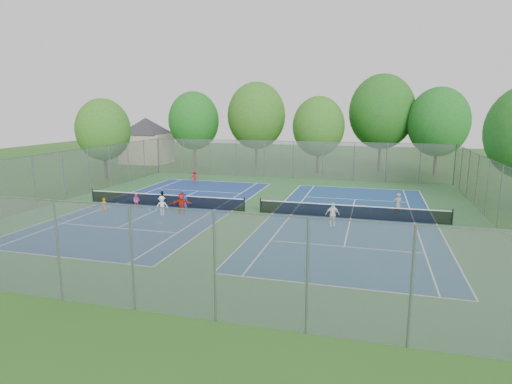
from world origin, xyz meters
TOP-DOWN VIEW (x-y plane):
  - ground at (0.00, 0.00)m, footprint 120.00×120.00m
  - court_pad at (0.00, 0.00)m, footprint 32.00×32.00m
  - court_left at (-7.00, 0.00)m, footprint 10.97×23.77m
  - court_right at (7.00, 0.00)m, footprint 10.97×23.77m
  - net_left at (-7.00, 0.00)m, footprint 12.87×0.10m
  - net_right at (7.00, 0.00)m, footprint 12.87×0.10m
  - fence_north at (0.00, 16.00)m, footprint 32.00×0.10m
  - fence_south at (0.00, -16.00)m, footprint 32.00×0.10m
  - fence_west at (-16.00, 0.00)m, footprint 0.10×32.00m
  - fence_east at (16.00, 0.00)m, footprint 0.10×32.00m
  - house at (-22.00, 24.00)m, footprint 11.03×11.03m
  - tree_nw at (-14.00, 22.00)m, footprint 6.40×6.40m
  - tree_nl at (-6.00, 23.00)m, footprint 7.20×7.20m
  - tree_nc at (2.00, 21.00)m, footprint 6.00×6.00m
  - tree_nr at (9.00, 24.00)m, footprint 7.60×7.60m
  - tree_ne at (15.00, 22.00)m, footprint 6.60×6.60m
  - tree_side_w at (-19.00, 10.00)m, footprint 5.60×5.60m
  - ball_crate at (-7.36, -1.70)m, footprint 0.40×0.40m
  - ball_hopper at (-5.83, 0.98)m, footprint 0.38×0.38m
  - student_a at (-9.96, -3.45)m, footprint 0.44×0.30m
  - student_b at (-8.88, -0.93)m, footprint 0.58×0.49m
  - student_c at (-5.84, -2.66)m, footprint 1.03×0.81m
  - student_d at (-6.89, -0.60)m, footprint 0.84×0.62m
  - student_e at (-5.15, -0.60)m, footprint 0.72×0.47m
  - student_f at (-4.58, -2.13)m, footprint 1.55×0.90m
  - child_far_baseline at (-8.86, 10.10)m, footprint 0.88×0.54m
  - instructor at (10.10, 1.80)m, footprint 0.66×0.51m
  - teen_court_b at (5.96, -2.28)m, footprint 0.98×0.65m
  - tennis_ball_0 at (-9.74, -6.16)m, footprint 0.07×0.07m
  - tennis_ball_1 at (-8.22, -1.76)m, footprint 0.07×0.07m
  - tennis_ball_2 at (-4.03, -3.16)m, footprint 0.07×0.07m
  - tennis_ball_3 at (-9.97, -4.30)m, footprint 0.07×0.07m
  - tennis_ball_4 at (-9.87, -5.03)m, footprint 0.07×0.07m
  - tennis_ball_5 at (-3.28, -2.79)m, footprint 0.07×0.07m
  - tennis_ball_6 at (-9.60, -1.94)m, footprint 0.07×0.07m
  - tennis_ball_7 at (-5.12, -4.60)m, footprint 0.07×0.07m
  - tennis_ball_8 at (-8.73, -1.41)m, footprint 0.07×0.07m
  - tennis_ball_9 at (-11.40, -6.32)m, footprint 0.07×0.07m
  - tennis_ball_10 at (-7.02, -3.69)m, footprint 0.07×0.07m
  - tennis_ball_11 at (-4.70, -4.90)m, footprint 0.07×0.07m

SIDE VIEW (x-z plane):
  - ground at x=0.00m, z-range 0.00..0.00m
  - court_pad at x=0.00m, z-range 0.00..0.01m
  - court_left at x=-7.00m, z-range 0.01..0.02m
  - court_right at x=7.00m, z-range 0.01..0.02m
  - tennis_ball_0 at x=-9.74m, z-range 0.00..0.07m
  - tennis_ball_1 at x=-8.22m, z-range 0.00..0.07m
  - tennis_ball_2 at x=-4.03m, z-range 0.00..0.07m
  - tennis_ball_3 at x=-9.97m, z-range 0.00..0.07m
  - tennis_ball_4 at x=-9.87m, z-range 0.00..0.07m
  - tennis_ball_5 at x=-3.28m, z-range 0.00..0.07m
  - tennis_ball_6 at x=-9.60m, z-range 0.00..0.07m
  - tennis_ball_7 at x=-5.12m, z-range 0.00..0.07m
  - tennis_ball_8 at x=-8.73m, z-range 0.00..0.07m
  - tennis_ball_9 at x=-11.40m, z-range 0.00..0.07m
  - tennis_ball_10 at x=-7.02m, z-range 0.00..0.07m
  - tennis_ball_11 at x=-4.70m, z-range 0.00..0.07m
  - ball_crate at x=-7.36m, z-range 0.00..0.29m
  - ball_hopper at x=-5.83m, z-range 0.00..0.57m
  - net_left at x=-7.00m, z-range 0.00..0.91m
  - net_right at x=7.00m, z-range 0.00..0.91m
  - student_b at x=-8.88m, z-range 0.00..1.06m
  - student_a at x=-9.96m, z-range 0.00..1.17m
  - student_d at x=-6.89m, z-range 0.00..1.32m
  - child_far_baseline at x=-8.86m, z-range 0.00..1.33m
  - student_c at x=-5.84m, z-range 0.00..1.40m
  - student_e at x=-5.15m, z-range 0.00..1.46m
  - teen_court_b at x=5.96m, z-range 0.00..1.54m
  - instructor at x=10.10m, z-range 0.00..1.60m
  - student_f at x=-4.58m, z-range 0.00..1.60m
  - fence_north at x=0.00m, z-range 0.00..4.00m
  - fence_south at x=0.00m, z-range 0.00..4.00m
  - fence_west at x=-16.00m, z-range 0.00..4.00m
  - fence_east at x=16.00m, z-range 0.00..4.00m
  - house at x=-22.00m, z-range 0.56..7.86m
  - tree_side_w at x=-19.00m, z-range 1.01..9.48m
  - tree_nc at x=2.00m, z-range 0.97..9.82m
  - tree_nw at x=-14.00m, z-range 1.10..10.68m
  - tree_ne at x=15.00m, z-range 1.08..10.85m
  - tree_nl at x=-6.00m, z-range 1.20..11.89m
  - tree_nr at x=9.00m, z-range 1.33..12.75m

